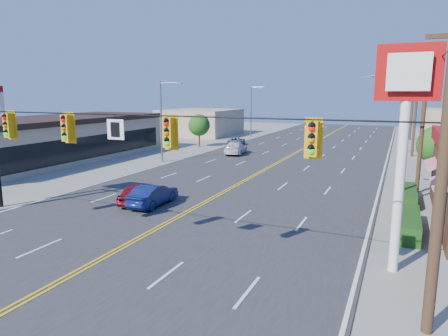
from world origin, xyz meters
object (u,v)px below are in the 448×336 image
at_px(kfc_pylon, 405,114).
at_px(car_silver, 236,141).
at_px(car_magenta, 138,194).
at_px(car_white, 236,148).
at_px(signal_span, 89,143).
at_px(car_blue, 153,196).

relative_size(kfc_pylon, car_silver, 2.11).
height_order(kfc_pylon, car_magenta, kfc_pylon).
height_order(car_magenta, car_white, car_white).
relative_size(kfc_pylon, car_magenta, 2.27).
bearing_deg(car_magenta, car_silver, -94.51).
height_order(signal_span, car_blue, signal_span).
bearing_deg(kfc_pylon, signal_span, -160.22).
bearing_deg(car_blue, car_white, -83.53).
bearing_deg(signal_span, car_white, 101.34).
relative_size(kfc_pylon, car_white, 1.79).
bearing_deg(car_silver, car_magenta, 89.74).
bearing_deg(car_magenta, signal_span, 100.16).
bearing_deg(signal_span, kfc_pylon, 19.78).
height_order(signal_span, car_white, signal_span).
bearing_deg(kfc_pylon, car_silver, 121.28).
bearing_deg(car_magenta, car_white, -98.67).
bearing_deg(car_silver, signal_span, 93.10).
bearing_deg(car_silver, car_white, 101.30).
xyz_separation_m(car_magenta, car_blue, (1.19, -0.08, 0.01)).
relative_size(car_magenta, car_white, 0.79).
xyz_separation_m(signal_span, car_blue, (-2.49, 7.88, -4.24)).
height_order(signal_span, car_silver, signal_span).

